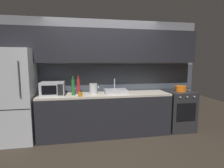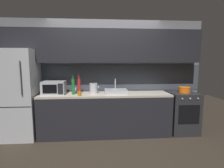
# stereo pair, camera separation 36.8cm
# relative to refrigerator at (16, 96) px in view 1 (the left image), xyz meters

# --- Properties ---
(ground_plane) EXTENTS (10.00, 10.00, 0.00)m
(ground_plane) POSITION_rel_refrigerator_xyz_m (1.75, -0.90, -0.91)
(ground_plane) COLOR #2D261E
(back_wall) EXTENTS (4.48, 0.44, 2.50)m
(back_wall) POSITION_rel_refrigerator_xyz_m (1.75, 0.30, 0.64)
(back_wall) COLOR slate
(back_wall) RESTS_ON ground
(counter_run) EXTENTS (2.74, 0.60, 0.90)m
(counter_run) POSITION_rel_refrigerator_xyz_m (1.75, 0.00, -0.46)
(counter_run) COLOR black
(counter_run) RESTS_ON ground
(refrigerator) EXTENTS (0.68, 0.69, 1.82)m
(refrigerator) POSITION_rel_refrigerator_xyz_m (0.00, 0.00, 0.00)
(refrigerator) COLOR #ADAFB5
(refrigerator) RESTS_ON ground
(oven_range) EXTENTS (0.60, 0.62, 0.90)m
(oven_range) POSITION_rel_refrigerator_xyz_m (3.46, -0.00, -0.46)
(oven_range) COLOR #232326
(oven_range) RESTS_ON ground
(microwave) EXTENTS (0.46, 0.35, 0.27)m
(microwave) POSITION_rel_refrigerator_xyz_m (0.68, 0.02, 0.13)
(microwave) COLOR #A8AAAF
(microwave) RESTS_ON counter_run
(sink_basin) EXTENTS (0.48, 0.38, 0.30)m
(sink_basin) POSITION_rel_refrigerator_xyz_m (1.97, 0.03, 0.03)
(sink_basin) COLOR #ADAFB5
(sink_basin) RESTS_ON counter_run
(kettle) EXTENTS (0.20, 0.17, 0.24)m
(kettle) POSITION_rel_refrigerator_xyz_m (1.50, 0.04, 0.10)
(kettle) COLOR #B7BABF
(kettle) RESTS_ON counter_run
(wine_bottle_green) EXTENTS (0.06, 0.06, 0.39)m
(wine_bottle_green) POSITION_rel_refrigerator_xyz_m (1.08, -0.05, 0.16)
(wine_bottle_green) COLOR #1E6B2D
(wine_bottle_green) RESTS_ON counter_run
(wine_bottle_red) EXTENTS (0.07, 0.07, 0.38)m
(wine_bottle_red) POSITION_rel_refrigerator_xyz_m (1.19, 0.11, 0.15)
(wine_bottle_red) COLOR #A82323
(wine_bottle_red) RESTS_ON counter_run
(mug_amber) EXTENTS (0.08, 0.08, 0.09)m
(mug_amber) POSITION_rel_refrigerator_xyz_m (1.23, -0.22, 0.03)
(mug_amber) COLOR #B27019
(mug_amber) RESTS_ON counter_run
(mug_white) EXTENTS (0.08, 0.08, 0.10)m
(mug_white) POSITION_rel_refrigerator_xyz_m (1.08, 0.19, 0.04)
(mug_white) COLOR silver
(mug_white) RESTS_ON counter_run
(cooking_pot) EXTENTS (0.24, 0.24, 0.12)m
(cooking_pot) POSITION_rel_refrigerator_xyz_m (3.48, 0.00, 0.05)
(cooking_pot) COLOR orange
(cooking_pot) RESTS_ON oven_range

